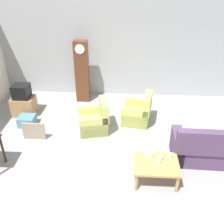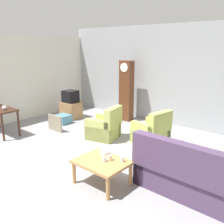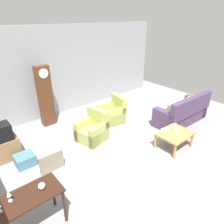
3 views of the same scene
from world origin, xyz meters
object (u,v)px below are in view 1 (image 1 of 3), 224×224
object	(u,v)px
cup_blue_rimmed	(159,161)
armchair_olive_near	(95,121)
grandfather_clock	(82,72)
armchair_olive_far	(138,113)
coffee_table_wood	(156,166)
bowl_white_stacked	(149,154)
framed_picture_leaning	(34,131)
tv_stand_cabinet	(24,106)
tv_crt	(21,91)
cup_cream_tall	(161,158)
cup_white_porcelain	(170,156)
couch_floral	(218,149)
storage_box_blue	(27,121)

from	to	relation	value
cup_blue_rimmed	armchair_olive_near	bearing A→B (deg)	131.41
armchair_olive_near	grandfather_clock	bearing A→B (deg)	108.59
armchair_olive_far	coffee_table_wood	size ratio (longest dim) A/B	0.96
armchair_olive_near	coffee_table_wood	distance (m)	2.40
coffee_table_wood	bowl_white_stacked	size ratio (longest dim) A/B	5.38
framed_picture_leaning	tv_stand_cabinet	bearing A→B (deg)	119.43
coffee_table_wood	framed_picture_leaning	xyz separation A→B (m)	(-3.13, 1.32, -0.15)
tv_crt	cup_cream_tall	distance (m)	4.67
cup_white_porcelain	tv_crt	bearing A→B (deg)	150.25
armchair_olive_far	framed_picture_leaning	size ratio (longest dim) A/B	1.53
coffee_table_wood	bowl_white_stacked	world-z (taller)	bowl_white_stacked
coffee_table_wood	tv_crt	world-z (taller)	tv_crt
tv_stand_cabinet	bowl_white_stacked	xyz separation A→B (m)	(3.69, -2.33, 0.20)
bowl_white_stacked	grandfather_clock	bearing A→B (deg)	120.63
armchair_olive_near	coffee_table_wood	bearing A→B (deg)	-49.71
framed_picture_leaning	cup_blue_rimmed	xyz separation A→B (m)	(3.18, -1.31, 0.26)
armchair_olive_far	tv_stand_cabinet	size ratio (longest dim) A/B	1.35
armchair_olive_near	armchair_olive_far	xyz separation A→B (m)	(1.22, 0.51, 0.00)
cup_cream_tall	armchair_olive_near	bearing A→B (deg)	133.75
tv_crt	coffee_table_wood	bearing A→B (deg)	-33.92
tv_stand_cabinet	bowl_white_stacked	bearing A→B (deg)	-32.28
coffee_table_wood	grandfather_clock	bearing A→B (deg)	120.68
couch_floral	coffee_table_wood	size ratio (longest dim) A/B	2.21
coffee_table_wood	cup_white_porcelain	world-z (taller)	cup_white_porcelain
storage_box_blue	cup_white_porcelain	bearing A→B (deg)	-24.57
tv_stand_cabinet	framed_picture_leaning	bearing A→B (deg)	-60.57
armchair_olive_far	grandfather_clock	world-z (taller)	grandfather_clock
armchair_olive_near	grandfather_clock	size ratio (longest dim) A/B	0.46
storage_box_blue	cup_cream_tall	distance (m)	4.13
armchair_olive_far	grandfather_clock	bearing A→B (deg)	144.54
armchair_olive_far	coffee_table_wood	world-z (taller)	armchair_olive_far
armchair_olive_near	coffee_table_wood	size ratio (longest dim) A/B	0.98
couch_floral	armchair_olive_far	size ratio (longest dim) A/B	2.31
tv_crt	bowl_white_stacked	size ratio (longest dim) A/B	2.69
coffee_table_wood	bowl_white_stacked	distance (m)	0.31
coffee_table_wood	grandfather_clock	size ratio (longest dim) A/B	0.47
armchair_olive_near	coffee_table_wood	world-z (taller)	armchair_olive_near
tv_stand_cabinet	cup_white_porcelain	distance (m)	4.79
armchair_olive_near	grandfather_clock	distance (m)	2.05
tv_stand_cabinet	cup_white_porcelain	size ratio (longest dim) A/B	6.84
armchair_olive_far	armchair_olive_near	bearing A→B (deg)	-157.24
framed_picture_leaning	cup_cream_tall	distance (m)	3.46
couch_floral	tv_stand_cabinet	distance (m)	5.67
couch_floral	bowl_white_stacked	size ratio (longest dim) A/B	11.89
armchair_olive_near	cup_blue_rimmed	world-z (taller)	armchair_olive_near
cup_cream_tall	armchair_olive_far	bearing A→B (deg)	100.91
armchair_olive_near	storage_box_blue	distance (m)	2.02
cup_white_porcelain	coffee_table_wood	bearing A→B (deg)	-145.79
framed_picture_leaning	cup_white_porcelain	xyz separation A→B (m)	(3.44, -1.11, 0.27)
tv_stand_cabinet	storage_box_blue	world-z (taller)	tv_stand_cabinet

